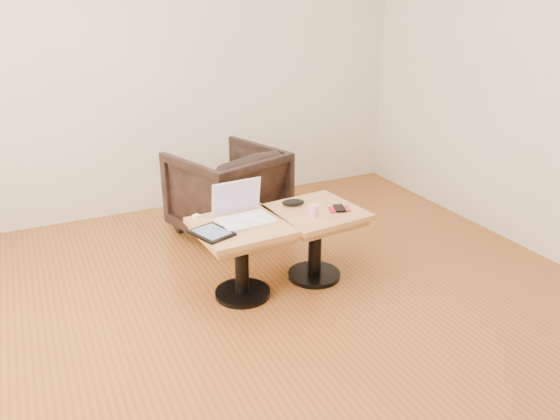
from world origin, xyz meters
name	(u,v)px	position (x,y,z in m)	size (l,w,h in m)	color
room_shell	(273,102)	(0.00, 0.00, 1.35)	(4.52, 4.52, 2.71)	brown
side_table_left	(241,243)	(-0.01, 0.47, 0.38)	(0.59, 0.59, 0.51)	black
side_table_right	(315,227)	(0.54, 0.48, 0.38)	(0.62, 0.62, 0.51)	black
laptop	(243,213)	(0.03, 0.53, 0.55)	(0.35, 0.29, 0.24)	white
tablet	(212,233)	(-0.22, 0.41, 0.52)	(0.26, 0.29, 0.02)	black
charging_adapter	(197,217)	(-0.23, 0.68, 0.52)	(0.04, 0.04, 0.02)	white
glasses_case	(293,202)	(0.43, 0.61, 0.53)	(0.16, 0.07, 0.05)	black
striped_cup	(313,211)	(0.46, 0.39, 0.55)	(0.06, 0.06, 0.08)	#EE5689
earbuds_tangle	(317,206)	(0.57, 0.53, 0.51)	(0.07, 0.05, 0.01)	white
phone_on_sleeve	(339,209)	(0.67, 0.42, 0.51)	(0.16, 0.14, 0.02)	maroon
armchair	(227,192)	(0.26, 1.45, 0.36)	(0.76, 0.78, 0.71)	black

